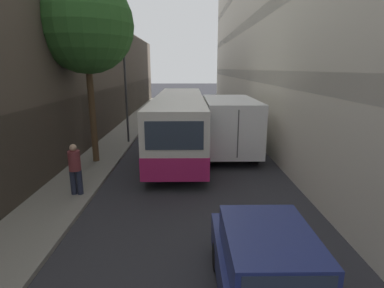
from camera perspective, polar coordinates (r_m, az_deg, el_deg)
ground_plane at (r=14.36m, az=-0.28°, el=-3.30°), size 150.00×150.00×0.00m
sidewalk_left at (r=14.98m, az=-17.45°, el=-2.97°), size 2.06×60.00×0.13m
building_left_shopfront at (r=15.16m, az=-26.24°, el=9.39°), size 2.40×60.00×7.54m
car_hatchback at (r=6.00m, az=14.35°, el=-22.69°), size 1.78×3.92×1.55m
bus at (r=16.16m, az=-2.40°, el=4.35°), size 2.48×11.99×2.91m
box_truck at (r=16.13m, az=6.80°, el=4.19°), size 2.46×7.23×2.84m
pedestrian at (r=10.84m, az=-21.39°, el=-4.22°), size 0.41×0.39×1.77m
street_lamp at (r=17.56m, az=-12.86°, el=16.51°), size 0.36×0.80×7.28m
street_tree_left at (r=14.22m, az=-19.67°, el=20.55°), size 4.06×4.06×8.00m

